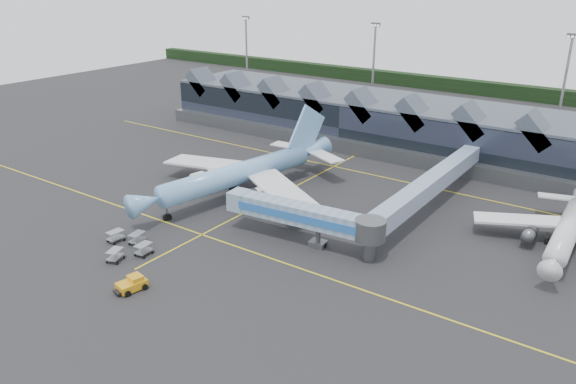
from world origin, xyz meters
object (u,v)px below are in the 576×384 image
Objects in this scene: regional_jet at (569,227)px; jet_bridge at (312,218)px; fuel_truck at (211,179)px; pushback_tug at (132,284)px; main_airliner at (244,172)px.

jet_bridge is (-28.05, -18.93, 1.02)m from regional_jet.
fuel_truck is 2.22× the size of pushback_tug.
pushback_tug is at bearing -122.14° from jet_bridge.
main_airliner is at bearing 117.30° from pushback_tug.
pushback_tug is at bearing -64.35° from main_airliner.
jet_bridge is at bearing 75.36° from pushback_tug.
pushback_tug is (8.40, -30.64, -3.09)m from main_airliner.
main_airliner is at bearing -170.29° from regional_jet.
pushback_tug is (-10.79, -21.53, -3.22)m from jet_bridge.
main_airliner is 21.24m from jet_bridge.
main_airliner is 1.50× the size of regional_jet.
pushback_tug is at bearing -135.86° from regional_jet.
fuel_truck is at bearing -170.43° from regional_jet.
regional_jet is (47.23, 9.81, -0.88)m from main_airliner.
jet_bridge is (19.19, -9.11, 0.13)m from main_airliner.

